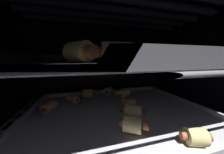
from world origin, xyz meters
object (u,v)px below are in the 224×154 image
(heating_element, at_px, (119,10))
(baking_tray_lower, at_px, (118,113))
(pig_in_blanket_lower_9, at_px, (121,95))
(pig_in_blanket_upper_3, at_px, (149,53))
(baking_tray_upper, at_px, (118,61))
(pig_in_blanket_upper_4, at_px, (110,55))
(pig_in_blanket_lower_4, at_px, (88,94))
(pig_in_blanket_lower_3, at_px, (195,136))
(pig_in_blanket_lower_6, at_px, (108,91))
(pig_in_blanket_lower_7, at_px, (134,124))
(pig_in_blanket_lower_8, at_px, (129,103))
(oven_rack_lower, at_px, (118,116))
(pig_in_blanket_lower_1, at_px, (73,99))
(pig_in_blanket_upper_5, at_px, (114,54))
(pig_in_blanket_upper_0, at_px, (117,52))
(pig_in_blanket_lower_0, at_px, (125,92))
(pig_in_blanket_upper_2, at_px, (79,52))
(pig_in_blanket_upper_1, at_px, (165,55))
(oven_rack_upper, at_px, (118,65))
(pig_in_blanket_lower_5, at_px, (133,111))
(pig_in_blanket_lower_2, at_px, (49,107))

(heating_element, distance_m, baking_tray_lower, 0.26)
(pig_in_blanket_lower_9, xyz_separation_m, pig_in_blanket_upper_3, (0.01, -0.13, 0.14))
(baking_tray_upper, height_order, pig_in_blanket_upper_4, pig_in_blanket_upper_4)
(pig_in_blanket_lower_4, bearing_deg, pig_in_blanket_lower_3, -59.86)
(heating_element, xyz_separation_m, pig_in_blanket_upper_3, (0.05, -0.06, -0.10))
(pig_in_blanket_lower_6, distance_m, pig_in_blanket_lower_9, 0.07)
(pig_in_blanket_lower_7, bearing_deg, pig_in_blanket_lower_8, 70.91)
(oven_rack_lower, relative_size, pig_in_blanket_lower_6, 10.08)
(pig_in_blanket_lower_1, distance_m, pig_in_blanket_upper_5, 0.21)
(pig_in_blanket_lower_6, bearing_deg, pig_in_blanket_lower_8, -75.51)
(pig_in_blanket_upper_0, bearing_deg, pig_in_blanket_lower_7, 45.08)
(pig_in_blanket_lower_1, bearing_deg, pig_in_blanket_lower_4, 31.97)
(pig_in_blanket_upper_4, bearing_deg, heating_element, -80.54)
(pig_in_blanket_lower_8, height_order, pig_in_blanket_lower_9, pig_in_blanket_lower_9)
(pig_in_blanket_lower_0, distance_m, pig_in_blanket_upper_2, 0.33)
(pig_in_blanket_upper_1, bearing_deg, pig_in_blanket_lower_4, 133.11)
(oven_rack_upper, height_order, pig_in_blanket_upper_0, pig_in_blanket_upper_0)
(pig_in_blanket_lower_3, height_order, pig_in_blanket_lower_5, pig_in_blanket_lower_5)
(pig_in_blanket_lower_1, relative_size, pig_in_blanket_upper_4, 0.96)
(baking_tray_upper, bearing_deg, pig_in_blanket_lower_6, 87.56)
(pig_in_blanket_upper_1, height_order, pig_in_blanket_upper_5, pig_in_blanket_upper_5)
(pig_in_blanket_lower_2, distance_m, pig_in_blanket_lower_9, 0.22)
(pig_in_blanket_upper_4, bearing_deg, pig_in_blanket_upper_1, -45.03)
(pig_in_blanket_lower_8, relative_size, pig_in_blanket_upper_3, 0.90)
(pig_in_blanket_upper_0, relative_size, pig_in_blanket_upper_5, 0.89)
(pig_in_blanket_lower_7, bearing_deg, pig_in_blanket_upper_0, -134.92)
(pig_in_blanket_lower_3, height_order, pig_in_blanket_lower_8, pig_in_blanket_lower_3)
(pig_in_blanket_lower_8, bearing_deg, pig_in_blanket_upper_3, -80.46)
(baking_tray_lower, height_order, pig_in_blanket_lower_3, pig_in_blanket_lower_3)
(baking_tray_lower, height_order, pig_in_blanket_lower_9, pig_in_blanket_lower_9)
(pig_in_blanket_upper_2, bearing_deg, oven_rack_lower, 55.13)
(pig_in_blanket_lower_0, relative_size, pig_in_blanket_lower_1, 1.03)
(pig_in_blanket_upper_0, relative_size, pig_in_blanket_upper_2, 1.14)
(pig_in_blanket_lower_7, distance_m, pig_in_blanket_lower_8, 0.11)
(pig_in_blanket_lower_8, distance_m, pig_in_blanket_upper_0, 0.22)
(pig_in_blanket_lower_1, distance_m, pig_in_blanket_upper_3, 0.27)
(pig_in_blanket_lower_4, bearing_deg, pig_in_blanket_lower_0, -5.02)
(pig_in_blanket_lower_8, bearing_deg, baking_tray_upper, -161.58)
(pig_in_blanket_lower_3, bearing_deg, pig_in_blanket_upper_4, 115.67)
(pig_in_blanket_lower_5, bearing_deg, pig_in_blanket_upper_5, 134.62)
(pig_in_blanket_lower_9, height_order, pig_in_blanket_upper_2, pig_in_blanket_upper_2)
(pig_in_blanket_lower_3, distance_m, pig_in_blanket_lower_7, 0.10)
(pig_in_blanket_lower_6, xyz_separation_m, pig_in_blanket_upper_5, (-0.02, -0.14, 0.14))
(oven_rack_lower, height_order, pig_in_blanket_lower_6, pig_in_blanket_lower_6)
(baking_tray_lower, distance_m, pig_in_blanket_lower_7, 0.09)
(baking_tray_lower, xyz_separation_m, pig_in_blanket_lower_3, (0.09, -0.15, 0.02))
(heating_element, height_order, pig_in_blanket_lower_4, heating_element)
(pig_in_blanket_lower_0, bearing_deg, heating_element, -119.88)
(oven_rack_lower, bearing_deg, pig_in_blanket_upper_4, 99.46)
(pig_in_blanket_lower_0, distance_m, pig_in_blanket_lower_1, 0.19)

